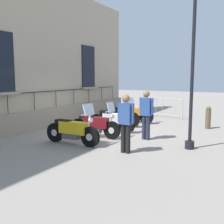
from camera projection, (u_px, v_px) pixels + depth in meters
ground_plane at (104, 131)px, 10.99m from camera, size 60.00×60.00×0.00m
building_facade at (48, 59)px, 11.99m from camera, size 0.82×12.53×6.24m
motorcycle_yellow at (73, 131)px, 8.73m from camera, size 2.06×0.63×1.37m
motorcycle_maroon at (95, 125)px, 9.78m from camera, size 2.05×0.53×1.32m
motorcycle_white at (112, 120)px, 10.82m from camera, size 2.03×0.72×1.36m
motorcycle_black at (119, 116)px, 11.92m from camera, size 1.95×0.68×1.29m
motorcycle_orange at (133, 113)px, 12.88m from camera, size 2.09×0.64×1.30m
lamppost at (193, 63)px, 7.92m from camera, size 0.31×0.31×4.79m
crowd_barrier at (166, 107)px, 14.39m from camera, size 1.97×0.48×1.05m
bollard at (208, 118)px, 11.36m from camera, size 0.22×0.22×0.95m
pedestrian_standing at (126, 120)px, 7.69m from camera, size 0.53×0.24×1.71m
pedestrian_walking at (146, 112)px, 9.33m from camera, size 0.53×0.25×1.73m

